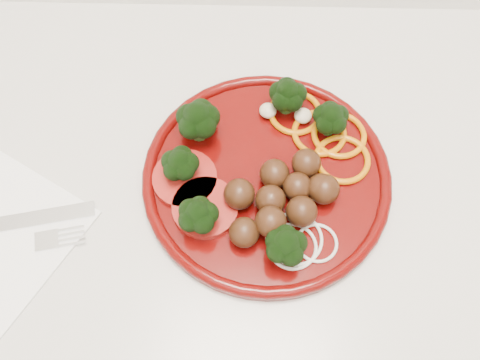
{
  "coord_description": "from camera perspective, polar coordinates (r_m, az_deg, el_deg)",
  "views": [
    {
      "loc": [
        -0.09,
        1.44,
        1.45
      ],
      "look_at": [
        -0.1,
        1.72,
        0.92
      ],
      "focal_mm": 40.0,
      "sensor_mm": 36.0,
      "label": 1
    }
  ],
  "objects": [
    {
      "name": "plate",
      "position": [
        0.6,
        2.7,
        0.62
      ],
      "size": [
        0.28,
        0.28,
        0.06
      ],
      "rotation": [
        0.0,
        0.0,
        0.37
      ],
      "color": "#480504",
      "rests_on": "counter"
    },
    {
      "name": "counter",
      "position": [
        1.03,
        5.51,
        -13.05
      ],
      "size": [
        2.4,
        0.6,
        0.9
      ],
      "color": "white",
      "rests_on": "ground"
    }
  ]
}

